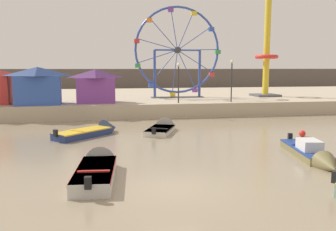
% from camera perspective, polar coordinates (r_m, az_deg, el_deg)
% --- Properties ---
extents(ground_plane, '(240.00, 240.00, 0.00)m').
position_cam_1_polar(ground_plane, '(13.92, 1.03, -11.63)').
color(ground_plane, gray).
extents(quay_promenade, '(110.00, 25.32, 1.33)m').
position_cam_1_polar(quay_promenade, '(44.11, -6.62, 2.58)').
color(quay_promenade, '#B7A88E').
rests_on(quay_promenade, ground_plane).
extents(distant_town_skyline, '(140.00, 3.00, 4.40)m').
position_cam_1_polar(distant_town_skyline, '(66.20, -7.77, 5.61)').
color(distant_town_skyline, '#564C47').
rests_on(distant_town_skyline, ground_plane).
extents(motorboat_pale_grey, '(1.88, 5.49, 1.42)m').
position_cam_1_polar(motorboat_pale_grey, '(15.81, -11.35, -8.30)').
color(motorboat_pale_grey, silver).
rests_on(motorboat_pale_grey, ground_plane).
extents(motorboat_white_red_stripe, '(3.00, 4.53, 1.46)m').
position_cam_1_polar(motorboat_white_red_stripe, '(25.93, -0.81, -2.06)').
color(motorboat_white_red_stripe, silver).
rests_on(motorboat_white_red_stripe, ground_plane).
extents(motorboat_olive_wood, '(2.15, 5.90, 1.31)m').
position_cam_1_polar(motorboat_olive_wood, '(19.25, 22.41, -5.84)').
color(motorboat_olive_wood, olive).
rests_on(motorboat_olive_wood, ground_plane).
extents(motorboat_navy_blue, '(4.68, 4.56, 1.38)m').
position_cam_1_polar(motorboat_navy_blue, '(24.84, -12.00, -2.51)').
color(motorboat_navy_blue, navy).
rests_on(motorboat_navy_blue, ground_plane).
extents(ferris_wheel_blue_frame, '(9.63, 1.20, 9.94)m').
position_cam_1_polar(ferris_wheel_blue_frame, '(39.11, 1.55, 10.27)').
color(ferris_wheel_blue_frame, '#334CA8').
rests_on(ferris_wheel_blue_frame, quay_promenade).
extents(drop_tower_yellow_tower, '(2.80, 2.80, 11.62)m').
position_cam_1_polar(drop_tower_yellow_tower, '(42.36, 15.73, 9.34)').
color(drop_tower_yellow_tower, gold).
rests_on(drop_tower_yellow_tower, quay_promenade).
extents(carnival_booth_purple_stall, '(3.95, 2.91, 3.15)m').
position_cam_1_polar(carnival_booth_purple_stall, '(33.93, -11.69, 4.82)').
color(carnival_booth_purple_stall, purple).
rests_on(carnival_booth_purple_stall, quay_promenade).
extents(carnival_booth_blue_tent, '(4.49, 3.52, 3.38)m').
position_cam_1_polar(carnival_booth_blue_tent, '(33.72, -20.37, 4.67)').
color(carnival_booth_blue_tent, '#3356B7').
rests_on(carnival_booth_blue_tent, quay_promenade).
extents(promenade_lamp_near, '(0.32, 0.32, 4.03)m').
position_cam_1_polar(promenade_lamp_near, '(34.43, 10.32, 6.53)').
color(promenade_lamp_near, '#2D2D33').
rests_on(promenade_lamp_near, quay_promenade).
extents(promenade_lamp_far, '(0.32, 0.32, 3.72)m').
position_cam_1_polar(promenade_lamp_far, '(32.93, 1.73, 6.30)').
color(promenade_lamp_far, '#2D2D33').
rests_on(promenade_lamp_far, quay_promenade).
extents(mooring_buoy_orange, '(0.44, 0.44, 0.44)m').
position_cam_1_polar(mooring_buoy_orange, '(25.38, 20.99, -2.74)').
color(mooring_buoy_orange, red).
rests_on(mooring_buoy_orange, ground_plane).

